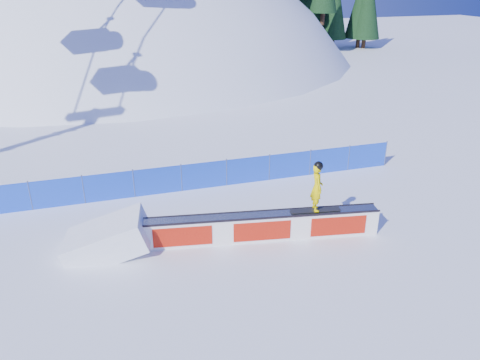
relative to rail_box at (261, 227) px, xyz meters
name	(u,v)px	position (x,y,z in m)	size (l,w,h in m)	color
ground	(178,248)	(-2.90, 0.28, -0.50)	(160.00, 160.00, 0.00)	white
snow_hill	(127,200)	(-2.90, 42.28, -18.50)	(64.00, 64.00, 64.00)	white
safety_fence	(158,181)	(-2.90, 4.78, 0.11)	(22.05, 0.05, 1.30)	blue
rail_box	(261,227)	(0.00, 0.00, 0.00)	(8.37, 1.95, 1.01)	white
snow_ramp	(109,250)	(-5.17, 0.86, -0.50)	(2.69, 1.79, 1.01)	white
snowboarder	(317,187)	(1.90, -0.31, 1.41)	(1.79, 0.69, 1.84)	black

